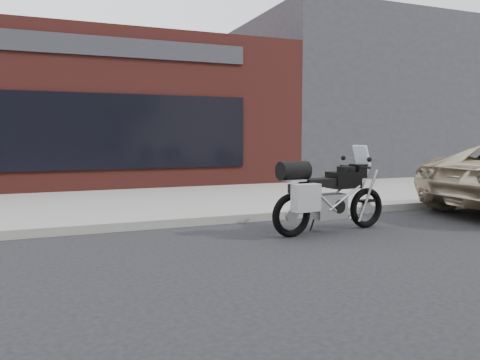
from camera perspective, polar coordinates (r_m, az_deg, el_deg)
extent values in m
plane|color=black|center=(4.69, 8.12, -14.37)|extent=(120.00, 120.00, 0.00)
cube|color=gray|center=(11.14, -10.20, -2.48)|extent=(44.00, 6.00, 0.15)
cube|color=#5B221D|center=(17.83, -21.35, 7.16)|extent=(14.00, 10.00, 4.50)
cube|color=black|center=(12.78, -21.01, 5.55)|extent=(10.00, 0.08, 2.00)
cube|color=#2A2A2F|center=(12.99, -21.35, 15.30)|extent=(10.00, 0.08, 0.50)
cube|color=#2A2A2F|center=(21.65, 12.68, 9.00)|extent=(10.00, 10.00, 6.00)
torus|color=black|center=(7.38, 6.29, -4.29)|extent=(0.71, 0.20, 0.70)
torus|color=black|center=(8.37, 15.13, -3.30)|extent=(0.71, 0.20, 0.70)
cube|color=#B7B7BC|center=(7.80, 10.71, -3.13)|extent=(0.61, 0.38, 0.40)
cube|color=black|center=(7.96, 12.51, 0.03)|extent=(0.56, 0.39, 0.27)
cube|color=black|center=(7.62, 9.55, -0.30)|extent=(0.61, 0.36, 0.13)
cube|color=black|center=(7.41, 7.32, -1.08)|extent=(0.34, 0.27, 0.15)
cube|color=black|center=(8.15, 14.18, 1.08)|extent=(0.22, 0.27, 0.23)
cube|color=silver|center=(8.19, 14.60, 2.92)|extent=(0.19, 0.33, 0.35)
cylinder|color=black|center=(8.10, 13.81, 1.58)|extent=(0.12, 0.73, 0.03)
cube|color=#B7B7BC|center=(7.33, 6.54, 0.00)|extent=(0.33, 0.35, 0.03)
cube|color=gray|center=(7.16, 8.05, -2.16)|extent=(0.46, 0.24, 0.42)
cylinder|color=black|center=(7.31, 6.55, 1.14)|extent=(0.53, 0.35, 0.29)
cylinder|color=#B7B7BC|center=(7.69, 7.50, -3.76)|extent=(0.59, 0.15, 0.20)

